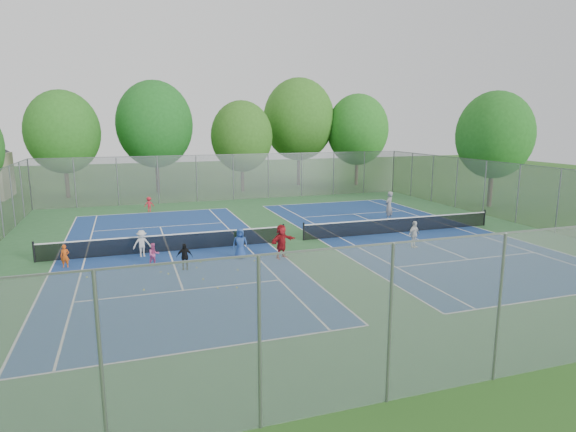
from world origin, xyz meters
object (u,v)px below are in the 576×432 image
object	(u,v)px
net_right	(400,225)
ball_hopper	(237,236)
instructor	(389,206)
ball_crate	(145,247)
net_left	(169,243)

from	to	relation	value
net_right	ball_hopper	distance (m)	10.14
net_right	instructor	xyz separation A→B (m)	(1.28, 3.58, 0.56)
net_right	ball_crate	xyz separation A→B (m)	(-15.16, 0.81, -0.30)
net_right	ball_crate	world-z (taller)	net_right
net_right	instructor	world-z (taller)	instructor
net_left	instructor	xyz separation A→B (m)	(15.28, 3.58, 0.56)
net_left	ball_hopper	bearing A→B (deg)	15.33
instructor	net_left	bearing A→B (deg)	-18.59
ball_crate	ball_hopper	distance (m)	5.09
net_left	ball_crate	size ratio (longest dim) A/B	35.69
instructor	ball_crate	bearing A→B (deg)	-22.23
net_left	net_right	distance (m)	14.00
net_left	ball_hopper	world-z (taller)	net_left
ball_hopper	ball_crate	bearing A→B (deg)	-177.07
ball_crate	ball_hopper	xyz separation A→B (m)	(5.08, 0.26, 0.13)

